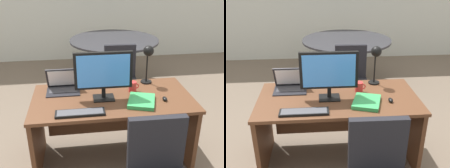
% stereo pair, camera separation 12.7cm
% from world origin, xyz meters
% --- Properties ---
extents(ground, '(12.00, 12.00, 0.00)m').
position_xyz_m(ground, '(0.00, 1.50, 0.00)').
color(ground, '#6B5B4C').
extents(desk, '(1.54, 0.78, 0.73)m').
position_xyz_m(desk, '(0.00, 0.05, 0.50)').
color(desk, '#56331E').
rests_on(desk, ground).
extents(monitor, '(0.54, 0.16, 0.46)m').
position_xyz_m(monitor, '(-0.09, -0.02, 1.00)').
color(monitor, black).
rests_on(monitor, desk).
extents(laptop, '(0.33, 0.25, 0.23)m').
position_xyz_m(laptop, '(-0.47, 0.23, 0.80)').
color(laptop, black).
rests_on(laptop, desk).
extents(keyboard, '(0.42, 0.12, 0.02)m').
position_xyz_m(keyboard, '(-0.32, -0.28, 0.74)').
color(keyboard, black).
rests_on(keyboard, desk).
extents(mouse, '(0.04, 0.07, 0.03)m').
position_xyz_m(mouse, '(0.48, -0.14, 0.74)').
color(mouse, black).
rests_on(mouse, desk).
extents(desk_lamp, '(0.12, 0.14, 0.42)m').
position_xyz_m(desk_lamp, '(0.41, 0.27, 1.04)').
color(desk_lamp, black).
rests_on(desk_lamp, desk).
extents(book, '(0.31, 0.35, 0.04)m').
position_xyz_m(book, '(0.25, -0.15, 0.75)').
color(book, green).
rests_on(book, desk).
extents(coffee_mug, '(0.11, 0.08, 0.10)m').
position_xyz_m(coffee_mug, '(0.22, 0.10, 0.78)').
color(coffee_mug, red).
rests_on(coffee_mug, desk).
extents(meeting_table, '(1.45, 1.45, 0.80)m').
position_xyz_m(meeting_table, '(0.30, 1.92, 0.61)').
color(meeting_table, black).
rests_on(meeting_table, ground).
extents(meeting_chair_near, '(0.56, 0.56, 0.91)m').
position_xyz_m(meeting_chair_near, '(0.27, 1.04, 0.36)').
color(meeting_chair_near, black).
rests_on(meeting_chair_near, ground).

